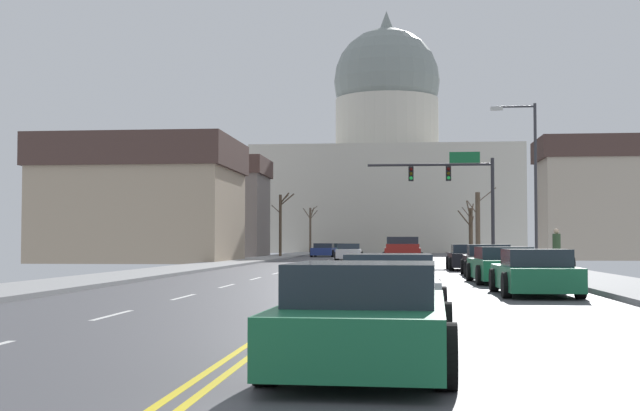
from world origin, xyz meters
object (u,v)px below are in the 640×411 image
object	(u,v)px
street_lamp_right	(530,170)
pickup_truck_near_00	(403,253)
sedan_near_01	(469,258)
sedan_oncoming_02	(330,250)
sedan_oncoming_00	(349,252)
sedan_near_06	(366,318)
bicycle_parked	(571,264)
signal_gantry	(457,183)
sedan_near_02	(488,261)
sedan_near_05	(389,287)
sedan_near_03	(503,266)
sedan_oncoming_01	(324,250)
pedestrian_00	(557,247)
sedan_near_04	(535,274)
sedan_oncoming_03	(336,249)

from	to	relation	value
street_lamp_right	pickup_truck_near_00	distance (m)	11.22
sedan_near_01	sedan_oncoming_02	world-z (taller)	sedan_near_01
sedan_oncoming_00	sedan_near_01	bearing A→B (deg)	-70.97
sedan_near_06	bicycle_parked	bearing A→B (deg)	74.24
signal_gantry	sedan_near_02	distance (m)	19.05
sedan_near_05	bicycle_parked	bearing A→B (deg)	69.78
sedan_near_02	pickup_truck_near_00	bearing A→B (deg)	103.70
pickup_truck_near_00	sedan_oncoming_00	distance (m)	13.61
sedan_near_03	sedan_near_06	distance (m)	19.56
sedan_oncoming_01	sedan_near_02	bearing A→B (deg)	-75.38
pickup_truck_near_00	sedan_near_06	distance (m)	39.33
signal_gantry	pedestrian_00	xyz separation A→B (m)	(3.16, -16.30, -3.87)
sedan_near_06	sedan_oncoming_00	xyz separation A→B (m)	(-3.50, 52.35, 0.03)
signal_gantry	sedan_near_02	bearing A→B (deg)	-89.97
sedan_near_06	sedan_oncoming_01	world-z (taller)	sedan_oncoming_01
signal_gantry	pickup_truck_near_00	distance (m)	7.07
sedan_near_04	sedan_oncoming_00	size ratio (longest dim) A/B	0.92
street_lamp_right	pedestrian_00	xyz separation A→B (m)	(0.62, -3.18, -3.57)
sedan_near_02	sedan_near_05	world-z (taller)	sedan_near_02
sedan_near_04	sedan_oncoming_02	distance (m)	61.38
pedestrian_00	signal_gantry	bearing A→B (deg)	100.96
pickup_truck_near_00	sedan_near_04	size ratio (longest dim) A/B	1.30
signal_gantry	sedan_oncoming_00	xyz separation A→B (m)	(-7.34, 8.56, -4.43)
sedan_oncoming_01	sedan_oncoming_03	world-z (taller)	sedan_oncoming_01
sedan_oncoming_02	bicycle_parked	size ratio (longest dim) A/B	2.52
signal_gantry	sedan_oncoming_02	distance (m)	31.74
sedan_oncoming_01	pickup_truck_near_00	bearing A→B (deg)	-74.89
sedan_near_01	sedan_near_02	distance (m)	6.51
sedan_oncoming_00	bicycle_parked	world-z (taller)	sedan_oncoming_00
sedan_near_01	sedan_oncoming_00	xyz separation A→B (m)	(-7.10, 20.58, -0.00)
sedan_near_02	pedestrian_00	bearing A→B (deg)	35.32
street_lamp_right	bicycle_parked	bearing A→B (deg)	-81.63
bicycle_parked	sedan_near_06	bearing A→B (deg)	-105.76
sedan_near_02	sedan_oncoming_03	world-z (taller)	sedan_near_02
pickup_truck_near_00	sedan_oncoming_00	bearing A→B (deg)	106.75
pickup_truck_near_00	sedan_near_02	bearing A→B (deg)	-76.30
pickup_truck_near_00	sedan_near_03	size ratio (longest dim) A/B	1.21
sedan_near_05	pedestrian_00	world-z (taller)	pedestrian_00
sedan_near_04	sedan_oncoming_01	distance (m)	53.29
pickup_truck_near_00	sedan_oncoming_02	distance (m)	34.81
sedan_near_01	sedan_near_04	xyz separation A→B (m)	(0.23, -18.85, -0.02)
sedan_near_01	sedan_near_04	bearing A→B (deg)	-89.31
signal_gantry	sedan_near_06	bearing A→B (deg)	-95.00
street_lamp_right	sedan_near_01	world-z (taller)	street_lamp_right
sedan_near_05	sedan_oncoming_01	size ratio (longest dim) A/B	1.02
sedan_near_02	bicycle_parked	distance (m)	3.31
sedan_near_05	sedan_near_06	world-z (taller)	sedan_near_06
sedan_oncoming_00	sedan_oncoming_01	distance (m)	13.20
street_lamp_right	sedan_near_01	size ratio (longest dim) A/B	1.79
sedan_oncoming_01	sedan_oncoming_03	distance (m)	16.42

